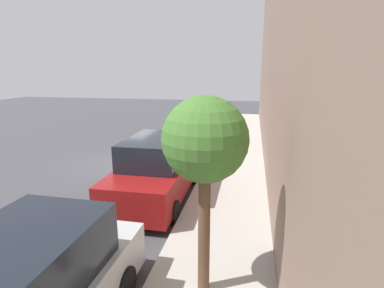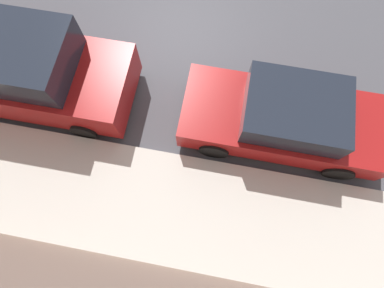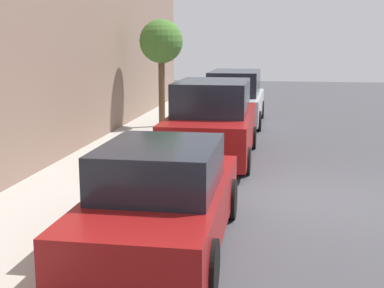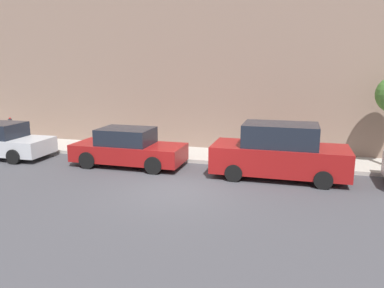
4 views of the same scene
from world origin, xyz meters
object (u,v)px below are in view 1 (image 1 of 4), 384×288
object	(u,v)px
parked_sedan_third	(193,137)
parking_meter_far	(233,114)
street_tree	(205,143)
fire_hydrant	(232,118)
parked_sedan_fourth	(207,119)
parked_suv_second	(157,170)

from	to	relation	value
parked_sedan_third	parking_meter_far	xyz separation A→B (m)	(1.53, 7.03, 0.26)
street_tree	parking_meter_far	bearing A→B (deg)	92.19
street_tree	fire_hydrant	bearing A→B (deg)	92.38
parked_sedan_fourth	fire_hydrant	size ratio (longest dim) A/B	6.57
parked_suv_second	parked_sedan_fourth	xyz separation A→B (m)	(-0.23, 12.04, -0.21)
parked_suv_second	fire_hydrant	world-z (taller)	parked_suv_second
parked_sedan_third	fire_hydrant	size ratio (longest dim) A/B	6.53
parked_sedan_fourth	fire_hydrant	world-z (taller)	parked_sedan_fourth
parked_sedan_fourth	parking_meter_far	world-z (taller)	parked_sedan_fourth
parked_sedan_fourth	fire_hydrant	distance (m)	2.61
parked_sedan_third	street_tree	bearing A→B (deg)	-77.70
parked_sedan_third	fire_hydrant	bearing A→B (deg)	80.00
parked_suv_second	parking_meter_far	distance (m)	13.07
parked_sedan_fourth	fire_hydrant	bearing A→B (deg)	50.47
street_tree	parked_sedan_fourth	bearing A→B (deg)	98.51
parked_suv_second	street_tree	bearing A→B (deg)	-61.64
parked_sedan_third	parked_sedan_fourth	bearing A→B (deg)	92.13
parked_sedan_third	fire_hydrant	distance (m)	8.22
parked_suv_second	parked_sedan_third	xyz separation A→B (m)	(0.00, 5.96, -0.21)
parking_meter_far	parked_sedan_third	bearing A→B (deg)	-102.26
parked_sedan_fourth	street_tree	xyz separation A→B (m)	(2.40, -16.08, 2.15)
parked_suv_second	parked_sedan_third	bearing A→B (deg)	90.00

